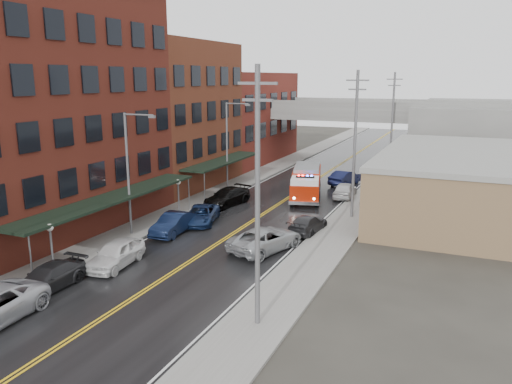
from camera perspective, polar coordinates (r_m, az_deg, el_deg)
The scene contains 30 objects.
road at distance 39.85m, azimuth -0.91°, elevation -3.68°, with size 11.00×160.00×0.02m, color black.
sidewalk_left at distance 43.22m, azimuth -9.79°, elevation -2.44°, with size 3.00×160.00×0.15m, color slate.
sidewalk_right at distance 37.57m, azimuth 9.34°, elevation -4.80°, with size 3.00×160.00×0.15m, color slate.
curb_left at distance 42.37m, azimuth -7.91°, elevation -2.69°, with size 0.30×160.00×0.15m, color gray.
curb_right at distance 37.97m, azimuth 6.92°, elevation -4.52°, with size 0.30×160.00×0.15m, color gray.
brick_building_b at distance 40.21m, azimuth -23.12°, elevation 8.49°, with size 9.00×20.00×18.00m, color #4F1D15.
brick_building_c at distance 53.91m, azimuth -9.41°, elevation 8.64°, with size 9.00×15.00×15.00m, color brown.
brick_building_far at distance 69.38m, azimuth -1.51°, elevation 8.51°, with size 9.00×20.00×12.00m, color maroon.
tan_building at distance 45.71m, azimuth 23.21°, elevation 0.65°, with size 14.00×22.00×5.00m, color #816345.
right_far_block at distance 75.23m, azimuth 25.06°, elevation 6.12°, with size 18.00×30.00×8.00m, color slate.
awning_1 at distance 37.16m, azimuth -16.06°, elevation -0.67°, with size 2.60×18.00×3.09m.
awning_2 at distance 51.58m, azimuth -3.76°, elevation 3.54°, with size 2.60×13.00×3.09m.
globe_lamp_1 at distance 31.67m, azimuth -22.42°, elevation -4.79°, with size 0.44×0.44×3.12m.
globe_lamp_2 at distance 42.21m, azimuth -8.88°, elevation 0.35°, with size 0.44×0.44×3.12m.
street_lamp_1 at distance 36.91m, azimuth -14.16°, elevation 2.84°, with size 2.64×0.22×9.00m.
street_lamp_2 at distance 50.40m, azimuth -3.09°, elevation 5.85°, with size 2.64×0.22×9.00m.
utility_pole_0 at distance 22.15m, azimuth 0.17°, elevation -0.44°, with size 1.80×0.24×12.00m.
utility_pole_1 at distance 41.03m, azimuth 11.23°, elevation 5.56°, with size 1.80×0.24×12.00m.
utility_pole_2 at distance 60.63m, azimuth 15.29°, elevation 7.69°, with size 1.80×0.24×12.00m.
overpass at distance 68.84m, azimuth 10.14°, elevation 8.27°, with size 40.00×10.00×7.50m.
fire_truck at distance 48.06m, azimuth 5.77°, elevation 1.15°, with size 4.90×8.62×3.00m.
parked_car_left_3 at distance 30.08m, azimuth -22.66°, elevation -9.02°, with size 1.93×4.74×1.38m, color black.
parked_car_left_4 at distance 32.20m, azimuth -15.74°, elevation -6.82°, with size 1.89×4.71×1.60m, color silver.
parked_car_left_5 at distance 37.78m, azimuth -9.43°, elevation -3.60°, with size 1.63×4.68×1.54m, color black.
parked_car_left_6 at distance 40.20m, azimuth -6.31°, elevation -2.59°, with size 2.30×4.99×1.39m, color #132347.
parked_car_left_7 at distance 45.60m, azimuth -3.32°, elevation -0.55°, with size 2.16×5.32×1.54m, color black.
parked_car_right_0 at distance 33.77m, azimuth 1.12°, elevation -5.38°, with size 2.66×5.77×1.60m, color #93979A.
parked_car_right_1 at distance 37.79m, azimuth 5.91°, elevation -3.65°, with size 1.86×4.57×1.33m, color #262628.
parked_car_right_2 at distance 49.00m, azimuth 10.13°, elevation 0.22°, with size 1.83×4.54×1.55m, color #BCBCBC.
parked_car_right_3 at distance 55.02m, azimuth 10.15°, elevation 1.63°, with size 1.66×4.75×1.56m, color black.
Camera 1 is at (15.63, -4.82, 11.46)m, focal length 35.00 mm.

